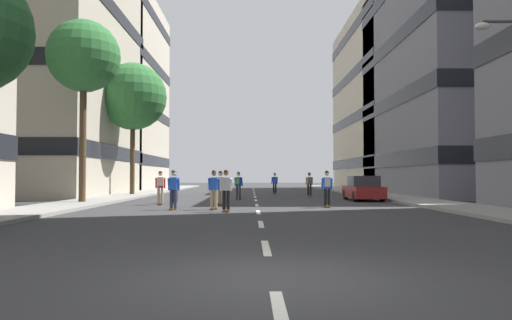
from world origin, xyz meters
TOP-DOWN VIEW (x-y plane):
  - ground_plane at (0.00, 25.50)m, footprint 153.03×153.03m
  - sidewalk_left at (-9.34, 28.69)m, footprint 3.06×70.14m
  - sidewalk_right at (9.34, 28.69)m, footprint 3.06×70.14m
  - lane_markings at (0.00, 25.50)m, footprint 0.16×57.20m
  - building_left_mid at (-17.56, 31.13)m, footprint 13.51×17.75m
  - building_left_far at (-17.56, 47.34)m, footprint 13.51×16.76m
  - building_right_mid at (17.56, 31.13)m, footprint 13.51×19.35m
  - building_right_far at (17.56, 47.34)m, footprint 13.51×22.04m
  - parked_car_near at (6.61, 22.68)m, footprint 1.82×4.40m
  - street_tree_near at (-9.34, 18.89)m, footprint 3.89×3.89m
  - street_tree_far at (-9.34, 29.91)m, footprint 5.13×5.13m
  - skater_0 at (4.05, 28.90)m, footprint 0.53×0.90m
  - skater_1 at (-4.55, 19.84)m, footprint 0.54×0.91m
  - skater_2 at (-1.88, 17.91)m, footprint 0.57×0.92m
  - skater_3 at (-5.06, 18.31)m, footprint 0.56×0.92m
  - skater_4 at (1.71, 33.69)m, footprint 0.56×0.92m
  - skater_5 at (-1.10, 23.43)m, footprint 0.57×0.92m
  - skater_6 at (3.36, 16.09)m, footprint 0.53×0.90m
  - skater_7 at (-3.78, 14.55)m, footprint 0.55×0.91m
  - skater_8 at (-1.97, 14.60)m, footprint 0.55×0.92m
  - skater_10 at (-1.36, 13.28)m, footprint 0.56×0.92m

SIDE VIEW (x-z plane):
  - ground_plane at x=0.00m, z-range 0.00..0.00m
  - lane_markings at x=0.00m, z-range 0.00..0.01m
  - sidewalk_left at x=-9.34m, z-range 0.00..0.14m
  - sidewalk_right at x=9.34m, z-range 0.00..0.14m
  - parked_car_near at x=6.61m, z-range -0.06..1.46m
  - skater_4 at x=1.71m, z-range 0.10..1.87m
  - skater_7 at x=-3.78m, z-range 0.10..1.87m
  - skater_8 at x=-1.97m, z-range 0.10..1.87m
  - skater_10 at x=-1.36m, z-range 0.10..1.87m
  - skater_0 at x=4.05m, z-range 0.13..1.90m
  - skater_1 at x=-4.55m, z-range 0.13..1.90m
  - skater_2 at x=-1.88m, z-range 0.13..1.90m
  - skater_3 at x=-5.06m, z-range 0.13..1.90m
  - skater_5 at x=-1.10m, z-range 0.13..1.90m
  - skater_6 at x=3.36m, z-range 0.13..1.90m
  - street_tree_far at x=-9.34m, z-range 2.56..12.59m
  - street_tree_near at x=-9.34m, z-range 3.03..12.82m
  - building_right_mid at x=17.56m, z-range 0.09..18.57m
  - building_right_far at x=17.56m, z-range 0.09..19.61m
  - building_left_far at x=-17.56m, z-range 0.09..21.15m
  - building_left_mid at x=-17.56m, z-range 0.09..22.17m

